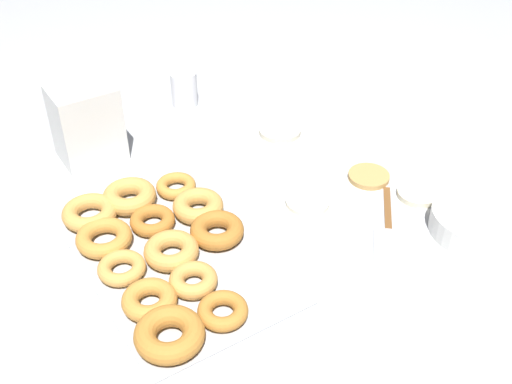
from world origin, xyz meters
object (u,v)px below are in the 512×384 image
at_px(container_stack, 87,123).
at_px(pancake_1, 280,131).
at_px(pancake_3, 308,202).
at_px(donut_tray, 160,247).
at_px(spatula, 389,238).
at_px(pancake_2, 418,194).
at_px(paper_cup, 184,89).
at_px(pancake_0, 369,176).
at_px(batter_bowl, 474,222).

bearing_deg(container_stack, pancake_1, 70.63).
xyz_separation_m(pancake_1, pancake_3, (0.26, -0.11, -0.00)).
distance_m(donut_tray, spatula, 0.44).
relative_size(pancake_1, pancake_2, 1.17).
xyz_separation_m(paper_cup, spatula, (0.69, 0.09, -0.04)).
distance_m(pancake_0, batter_bowl, 0.25).
height_order(paper_cup, spatula, paper_cup).
relative_size(pancake_1, paper_cup, 1.12).
bearing_deg(paper_cup, pancake_3, 2.65).
bearing_deg(spatula, container_stack, -106.66).
xyz_separation_m(pancake_0, pancake_3, (-0.00, -0.17, -0.00)).
bearing_deg(donut_tray, paper_cup, 148.02).
bearing_deg(batter_bowl, pancake_2, -175.27).
relative_size(donut_tray, paper_cup, 5.33).
xyz_separation_m(pancake_1, spatula, (0.44, -0.04, -0.00)).
bearing_deg(spatula, pancake_0, -168.86).
distance_m(pancake_1, batter_bowl, 0.52).
height_order(pancake_1, container_stack, container_stack).
relative_size(donut_tray, spatula, 2.25).
relative_size(pancake_2, paper_cup, 0.96).
height_order(pancake_2, paper_cup, paper_cup).
xyz_separation_m(pancake_1, batter_bowl, (0.51, 0.12, 0.02)).
bearing_deg(container_stack, pancake_0, 49.61).
xyz_separation_m(pancake_2, batter_bowl, (0.14, 0.01, 0.02)).
bearing_deg(container_stack, batter_bowl, 39.50).
bearing_deg(pancake_2, pancake_1, -163.78).
relative_size(container_stack, spatula, 0.82).
height_order(pancake_2, batter_bowl, batter_bowl).
height_order(pancake_3, batter_bowl, batter_bowl).
xyz_separation_m(container_stack, spatula, (0.59, 0.38, -0.09)).
relative_size(pancake_2, donut_tray, 0.18).
height_order(pancake_0, pancake_1, pancake_1).
bearing_deg(pancake_3, batter_bowl, 42.38).
relative_size(pancake_0, donut_tray, 0.19).
height_order(pancake_0, spatula, pancake_0).
bearing_deg(paper_cup, container_stack, -71.12).
distance_m(pancake_2, batter_bowl, 0.14).
distance_m(donut_tray, paper_cup, 0.57).
bearing_deg(batter_bowl, pancake_0, -166.59).
distance_m(pancake_1, container_stack, 0.45).
bearing_deg(paper_cup, spatula, 7.67).
xyz_separation_m(pancake_2, paper_cup, (-0.61, -0.24, 0.04)).
bearing_deg(pancake_3, spatula, 21.31).
relative_size(donut_tray, container_stack, 2.72).
bearing_deg(pancake_1, pancake_3, -22.19).
bearing_deg(spatula, paper_cup, -132.28).
bearing_deg(paper_cup, pancake_1, 27.64).
distance_m(pancake_1, spatula, 0.44).
height_order(pancake_3, spatula, pancake_3).
relative_size(pancake_1, container_stack, 0.57).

